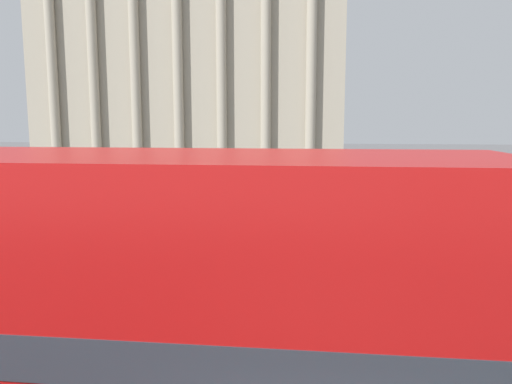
% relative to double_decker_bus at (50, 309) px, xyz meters
% --- Properties ---
extents(double_decker_bus, '(10.45, 2.77, 4.15)m').
position_rel_double_decker_bus_xyz_m(double_decker_bus, '(0.00, 0.00, 0.00)').
color(double_decker_bus, black).
rests_on(double_decker_bus, ground_plane).
extents(plaza_building_left, '(29.91, 16.03, 22.80)m').
position_rel_double_decker_bus_xyz_m(plaza_building_left, '(-9.10, 46.48, 9.07)').
color(plaza_building_left, '#A39984').
rests_on(plaza_building_left, ground_plane).
extents(traffic_light_near, '(0.42, 0.24, 3.49)m').
position_rel_double_decker_bus_xyz_m(traffic_light_near, '(5.79, 6.75, -0.03)').
color(traffic_light_near, black).
rests_on(traffic_light_near, ground_plane).
extents(car_white, '(4.20, 1.93, 1.35)m').
position_rel_double_decker_bus_xyz_m(car_white, '(4.78, 23.99, -1.63)').
color(car_white, black).
rests_on(car_white, ground_plane).
extents(pedestrian_yellow, '(0.32, 0.32, 1.75)m').
position_rel_double_decker_bus_xyz_m(pedestrian_yellow, '(-2.70, 29.27, -1.32)').
color(pedestrian_yellow, '#282B33').
rests_on(pedestrian_yellow, ground_plane).
extents(pedestrian_blue, '(0.32, 0.32, 1.68)m').
position_rel_double_decker_bus_xyz_m(pedestrian_blue, '(6.72, 11.10, -1.36)').
color(pedestrian_blue, '#282B33').
rests_on(pedestrian_blue, ground_plane).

